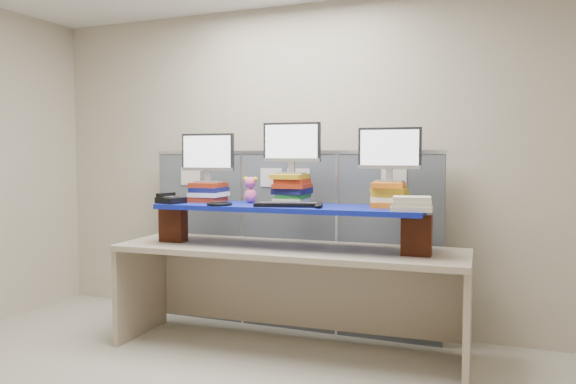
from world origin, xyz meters
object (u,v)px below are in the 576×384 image
at_px(desk, 288,268).
at_px(monitor_left, 208,155).
at_px(monitor_right, 390,151).
at_px(keyboard, 288,205).
at_px(monitor_center, 292,145).
at_px(blue_board, 288,208).
at_px(desk_phone, 170,199).

bearing_deg(desk, monitor_left, 170.74).
bearing_deg(monitor_right, keyboard, -163.11).
relative_size(monitor_center, monitor_right, 1.00).
height_order(desk, monitor_right, monitor_right).
height_order(monitor_center, keyboard, monitor_center).
bearing_deg(blue_board, monitor_center, 95.35).
distance_m(desk, monitor_center, 0.94).
relative_size(monitor_right, keyboard, 0.88).
height_order(desk, monitor_center, monitor_center).
xyz_separation_m(desk, keyboard, (0.04, -0.09, 0.49)).
height_order(blue_board, monitor_left, monitor_left).
distance_m(monitor_left, keyboard, 0.87).
xyz_separation_m(desk, monitor_left, (-0.73, 0.08, 0.85)).
bearing_deg(blue_board, keyboard, -69.51).
relative_size(desk, monitor_left, 5.89).
relative_size(keyboard, desk_phone, 2.35).
distance_m(desk, monitor_left, 1.13).
distance_m(desk, keyboard, 0.50).
relative_size(desk, blue_board, 1.33).
bearing_deg(monitor_left, monitor_center, -0.00).
xyz_separation_m(blue_board, monitor_center, (-0.02, 0.12, 0.47)).
bearing_deg(monitor_left, monitor_right, -0.00).
bearing_deg(monitor_left, blue_board, -9.26).
bearing_deg(monitor_center, monitor_left, 180.00).
bearing_deg(blue_board, monitor_right, 9.16).
height_order(blue_board, desk_phone, desk_phone).
relative_size(desk, keyboard, 5.19).
height_order(monitor_center, desk_phone, monitor_center).
bearing_deg(monitor_center, keyboard, -77.73).
distance_m(monitor_left, monitor_right, 1.46).
xyz_separation_m(monitor_left, monitor_center, (0.71, 0.04, 0.08)).
bearing_deg(monitor_left, desk_phone, -130.47).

